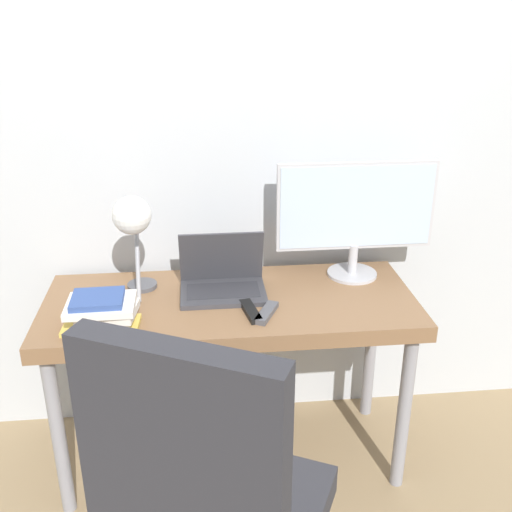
{
  "coord_description": "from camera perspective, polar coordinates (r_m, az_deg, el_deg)",
  "views": [
    {
      "loc": [
        -0.11,
        -1.68,
        1.73
      ],
      "look_at": [
        0.09,
        0.25,
        0.91
      ],
      "focal_mm": 42.0,
      "sensor_mm": 36.0,
      "label": 1
    }
  ],
  "objects": [
    {
      "name": "ground_plane",
      "position": [
        2.42,
        -1.69,
        -22.76
      ],
      "size": [
        12.0,
        12.0,
        0.0
      ],
      "primitive_type": "plane",
      "color": "#937A56"
    },
    {
      "name": "wall_back",
      "position": [
        2.35,
        -3.27,
        12.4
      ],
      "size": [
        8.0,
        0.05,
        2.6
      ],
      "color": "silver",
      "rests_on": "ground_plane"
    },
    {
      "name": "desk",
      "position": [
        2.24,
        -2.44,
        -5.84
      ],
      "size": [
        1.37,
        0.56,
        0.73
      ],
      "color": "brown",
      "rests_on": "ground_plane"
    },
    {
      "name": "laptop",
      "position": [
        2.24,
        -3.2,
        -2.34
      ],
      "size": [
        0.32,
        0.22,
        0.23
      ],
      "color": "#38383D",
      "rests_on": "desk"
    },
    {
      "name": "monitor",
      "position": [
        2.33,
        9.49,
        4.11
      ],
      "size": [
        0.61,
        0.2,
        0.46
      ],
      "color": "#B7B7BC",
      "rests_on": "desk"
    },
    {
      "name": "desk_lamp",
      "position": [
        2.09,
        -11.65,
        3.13
      ],
      "size": [
        0.13,
        0.28,
        0.41
      ],
      "color": "#4C4C51",
      "rests_on": "desk"
    },
    {
      "name": "office_chair",
      "position": [
        1.56,
        -4.5,
        -22.95
      ],
      "size": [
        0.65,
        0.66,
        1.13
      ],
      "color": "black",
      "rests_on": "ground_plane"
    },
    {
      "name": "book_stack",
      "position": [
        2.06,
        -14.39,
        -5.14
      ],
      "size": [
        0.26,
        0.17,
        0.12
      ],
      "color": "gold",
      "rests_on": "desk"
    },
    {
      "name": "tv_remote",
      "position": [
        2.09,
        1.02,
        -5.43
      ],
      "size": [
        0.1,
        0.15,
        0.02
      ],
      "color": "#4C4C51",
      "rests_on": "desk"
    },
    {
      "name": "media_remote",
      "position": [
        2.1,
        -0.51,
        -5.28
      ],
      "size": [
        0.07,
        0.16,
        0.02
      ],
      "color": "black",
      "rests_on": "desk"
    }
  ]
}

